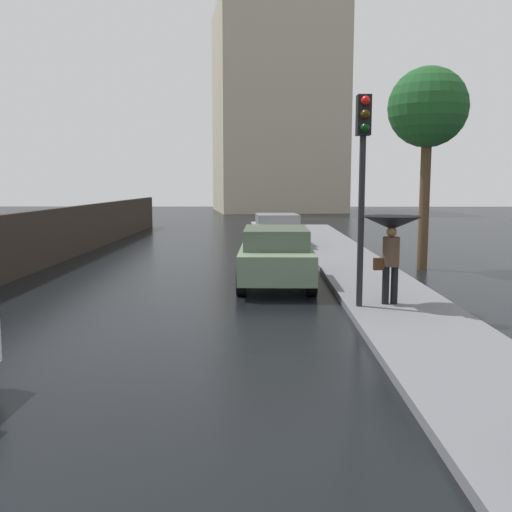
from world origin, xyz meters
TOP-DOWN VIEW (x-y plane):
  - car_green_near_kerb at (2.67, 10.76)m, footprint 1.86×4.43m
  - car_silver_mid_road at (2.90, 19.33)m, footprint 2.16×4.44m
  - pedestrian_with_umbrella_near at (4.88, 7.84)m, footprint 1.20×1.20m
  - traffic_light at (4.24, 7.60)m, footprint 0.26×0.39m
  - street_tree_near at (7.09, 13.36)m, footprint 2.29×2.29m
  - distant_tower at (3.60, 49.49)m, footprint 12.55×12.27m

SIDE VIEW (x-z plane):
  - car_silver_mid_road at x=2.90m, z-range 0.03..1.37m
  - car_green_near_kerb at x=2.67m, z-range 0.04..1.49m
  - pedestrian_with_umbrella_near at x=4.88m, z-range 0.72..2.48m
  - traffic_light at x=4.24m, z-range 0.94..4.99m
  - street_tree_near at x=7.09m, z-range 1.71..7.57m
  - distant_tower at x=3.60m, z-range 0.00..18.27m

